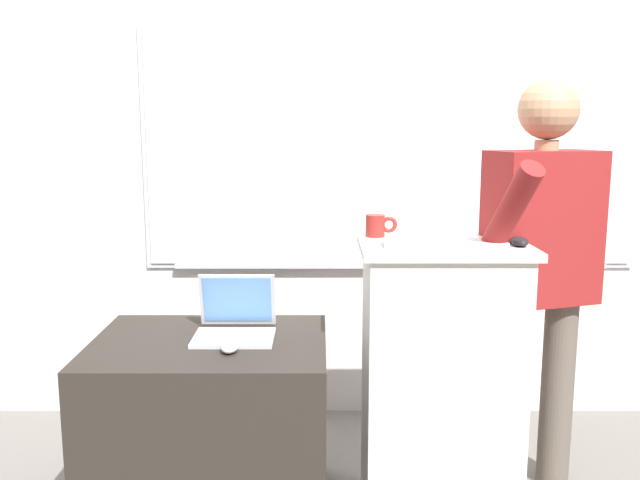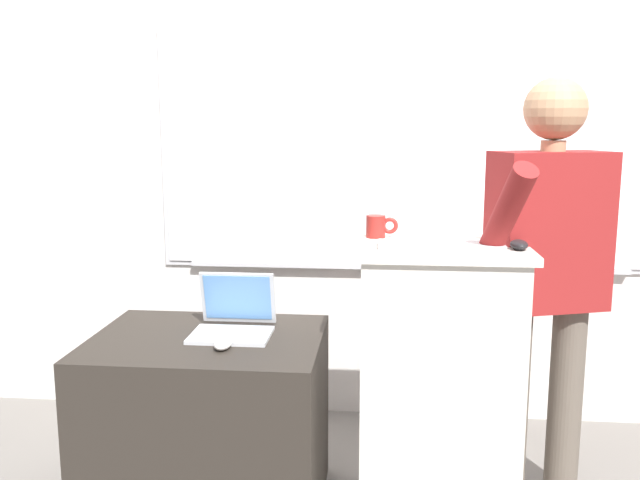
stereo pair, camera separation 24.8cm
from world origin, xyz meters
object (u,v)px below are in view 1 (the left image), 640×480
at_px(person_presenter, 537,260).
at_px(laptop, 233,319).
at_px(computer_mouse_by_keyboard, 516,241).
at_px(side_desk, 208,429).
at_px(wireless_keyboard, 441,243).
at_px(lectern_podium, 437,378).
at_px(computer_mouse_by_laptop, 227,347).
at_px(coffee_mug, 374,226).

xyz_separation_m(person_presenter, laptop, (-1.18, -0.11, -0.20)).
xyz_separation_m(person_presenter, computer_mouse_by_keyboard, (-0.14, -0.19, 0.11)).
height_order(side_desk, wireless_keyboard, wireless_keyboard).
height_order(lectern_podium, computer_mouse_by_laptop, lectern_podium).
relative_size(lectern_podium, wireless_keyboard, 2.39).
xyz_separation_m(lectern_podium, wireless_keyboard, (-0.01, -0.05, 0.53)).
distance_m(side_desk, computer_mouse_by_keyboard, 1.33).
height_order(lectern_podium, coffee_mug, coffee_mug).
relative_size(laptop, computer_mouse_by_laptop, 2.96).
height_order(side_desk, computer_mouse_by_laptop, computer_mouse_by_laptop).
bearing_deg(computer_mouse_by_laptop, lectern_podium, 12.65).
bearing_deg(computer_mouse_by_laptop, coffee_mug, 31.00).
xyz_separation_m(side_desk, laptop, (0.09, 0.07, 0.41)).
bearing_deg(laptop, wireless_keyboard, -6.10).
distance_m(wireless_keyboard, computer_mouse_by_keyboard, 0.27).
bearing_deg(lectern_podium, person_presenter, 19.20).
bearing_deg(side_desk, coffee_mug, 17.31).
xyz_separation_m(computer_mouse_by_keyboard, coffee_mug, (-0.49, 0.20, 0.03)).
height_order(wireless_keyboard, computer_mouse_by_keyboard, computer_mouse_by_keyboard).
xyz_separation_m(side_desk, coffee_mug, (0.63, 0.20, 0.74)).
distance_m(side_desk, laptop, 0.42).
bearing_deg(computer_mouse_by_laptop, computer_mouse_by_keyboard, 6.59).
relative_size(person_presenter, computer_mouse_by_laptop, 16.44).
height_order(side_desk, coffee_mug, coffee_mug).
height_order(laptop, computer_mouse_by_laptop, laptop).
distance_m(lectern_podium, laptop, 0.81).
bearing_deg(person_presenter, laptop, 168.05).
bearing_deg(laptop, coffee_mug, 12.68).
height_order(side_desk, computer_mouse_by_keyboard, computer_mouse_by_keyboard).
bearing_deg(coffee_mug, wireless_keyboard, -42.10).
relative_size(side_desk, computer_mouse_by_keyboard, 8.60).
bearing_deg(wireless_keyboard, computer_mouse_by_laptop, -171.09).
relative_size(side_desk, coffee_mug, 7.03).
bearing_deg(laptop, person_presenter, 5.48).
height_order(lectern_podium, laptop, lectern_podium).
bearing_deg(computer_mouse_by_keyboard, person_presenter, 53.41).
relative_size(lectern_podium, coffee_mug, 8.54).
distance_m(lectern_podium, wireless_keyboard, 0.53).
height_order(side_desk, person_presenter, person_presenter).
bearing_deg(wireless_keyboard, person_presenter, 25.15).
height_order(lectern_podium, side_desk, lectern_podium).
relative_size(laptop, computer_mouse_by_keyboard, 2.96).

